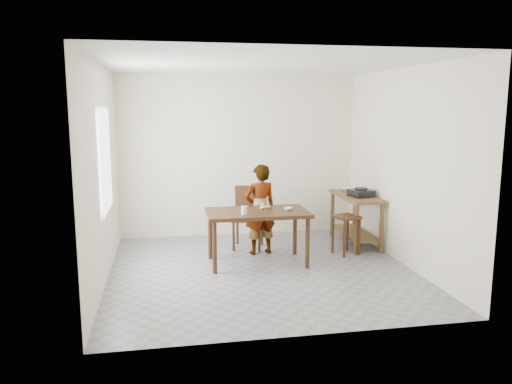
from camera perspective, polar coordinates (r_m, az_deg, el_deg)
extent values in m
cube|color=gray|center=(6.81, 0.62, -9.06)|extent=(4.00, 4.00, 0.04)
cube|color=white|center=(6.47, 0.66, 14.59)|extent=(4.00, 4.00, 0.04)
cube|color=white|center=(8.48, -1.99, 4.14)|extent=(4.00, 0.04, 2.70)
cube|color=white|center=(4.55, 5.52, -0.69)|extent=(4.00, 0.04, 2.70)
cube|color=white|center=(6.43, -17.34, 1.94)|extent=(0.04, 4.00, 2.70)
cube|color=white|center=(7.16, 16.73, 2.72)|extent=(0.04, 4.00, 2.70)
cube|color=white|center=(6.60, -16.77, 3.47)|extent=(0.02, 1.10, 1.30)
imported|color=white|center=(7.38, 0.46, -2.00)|extent=(0.55, 0.42, 1.34)
cylinder|color=silver|center=(6.69, -1.35, -2.09)|extent=(0.09, 0.09, 0.11)
imported|color=silver|center=(6.96, 3.69, -1.92)|extent=(0.16, 0.16, 0.04)
imported|color=silver|center=(8.37, 10.34, 0.31)|extent=(0.25, 0.25, 0.05)
cube|color=black|center=(7.89, 11.92, -0.11)|extent=(0.38, 0.38, 0.11)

